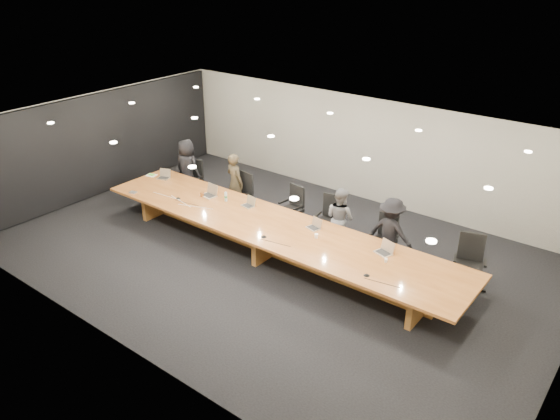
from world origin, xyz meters
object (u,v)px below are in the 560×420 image
Objects in this scene: laptop_b at (208,191)px; laptop_d at (313,224)px; chair_left at (240,194)px; amber_mug at (202,194)px; paper_cup_near at (316,236)px; water_bottle at (226,197)px; chair_far_left at (192,179)px; mic_right at (367,275)px; conference_table at (272,234)px; mic_center at (264,236)px; paper_cup_far at (386,260)px; laptop_c at (248,202)px; chair_mid_right at (329,219)px; person_b at (235,183)px; laptop_e at (384,248)px; chair_far_right at (469,264)px; chair_mid_left at (291,207)px; mic_left at (178,198)px; person_d at (391,232)px; person_a at (187,168)px; person_c at (340,218)px; av_box at (133,192)px; laptop_a at (163,174)px; chair_right at (384,239)px.

laptop_b reaches higher than laptop_d.
amber_mug is (-0.33, -1.03, 0.25)m from chair_left.
paper_cup_near is (3.09, -1.10, 0.24)m from chair_left.
water_bottle is (0.32, -0.87, 0.31)m from chair_left.
chair_far_left is 6.66m from mic_right.
mic_center reaches higher than conference_table.
chair_far_left is 13.61× the size of paper_cup_far.
chair_left is at bearing -6.27° from chair_far_left.
amber_mug is at bearing -158.41° from laptop_c.
laptop_c is (1.14, 0.14, -0.03)m from laptop_b.
laptop_c is at bearing -161.90° from chair_mid_right.
person_b is 5.31× the size of laptop_c.
water_bottle is (-4.18, -0.05, -0.02)m from laptop_e.
laptop_b is 2.54m from mic_center.
chair_far_right reaches higher than laptop_b.
paper_cup_far is (2.07, -1.18, 0.21)m from chair_mid_right.
paper_cup_far is at bearing -12.51° from chair_mid_left.
mic_left is at bearing -59.73° from chair_far_left.
person_d is at bearing 19.62° from laptop_b.
chair_far_left is at bearing -169.96° from laptop_e.
person_c is (4.89, 0.04, -0.08)m from person_a.
av_box is at bearing 18.97° from person_d.
conference_table is 5.82× the size of person_d.
chair_far_left is at bearing 164.70° from mic_right.
chair_mid_left is 0.71× the size of person_d.
amber_mug is at bearing 171.23° from chair_far_right.
person_b is at bearing 97.94° from laptop_b.
water_bottle is 0.67m from amber_mug.
chair_left reaches higher than paper_cup_far.
chair_mid_right is at bearing -7.69° from laptop_a.
av_box is at bearing 34.20° from person_c.
laptop_b is 1.27× the size of laptop_d.
chair_left is 0.71× the size of person_b.
paper_cup_far is (4.92, -1.15, 0.01)m from person_b.
chair_mid_left reaches higher than chair_right.
mic_left is (-6.61, -1.57, 0.16)m from chair_far_right.
laptop_e is at bearing 21.57° from mic_center.
chair_mid_left is at bearing 8.74° from person_c.
chair_left is at bearing -172.73° from laptop_e.
paper_cup_near is at bearing 162.61° from person_a.
chair_right is 4.88× the size of water_bottle.
laptop_b is at bearing 177.99° from paper_cup_far.
mic_right is at bearing -11.35° from water_bottle.
chair_mid_right is 0.74× the size of person_b.
laptop_a is at bearing -147.15° from chair_left.
laptop_c is 2.70× the size of amber_mug.
av_box is (-0.06, -1.94, 0.24)m from chair_far_left.
person_b is 4.44m from person_d.
amber_mug is at bearing -159.92° from laptop_e.
person_b is at bearing 84.52° from amber_mug.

